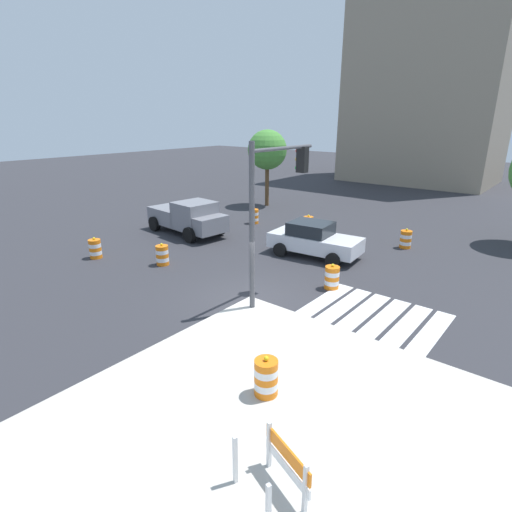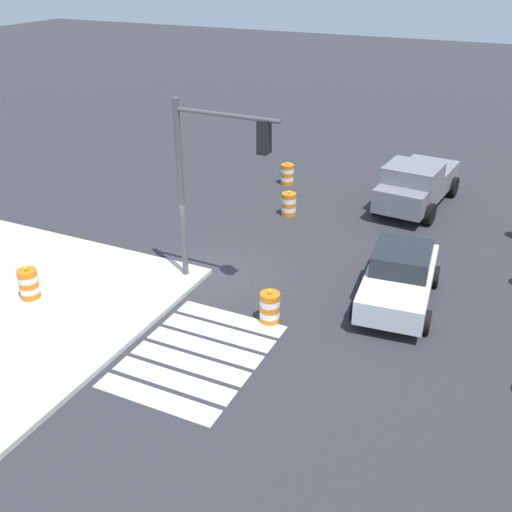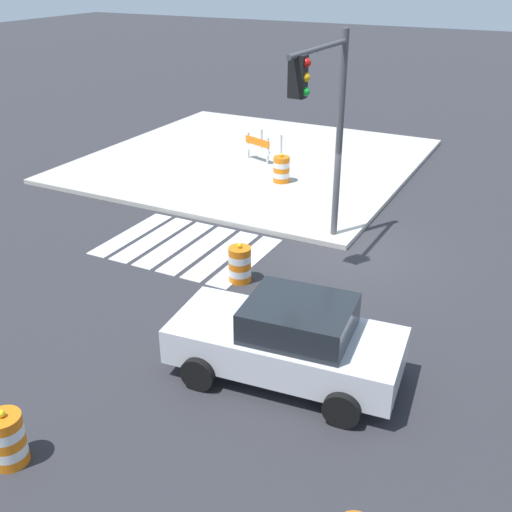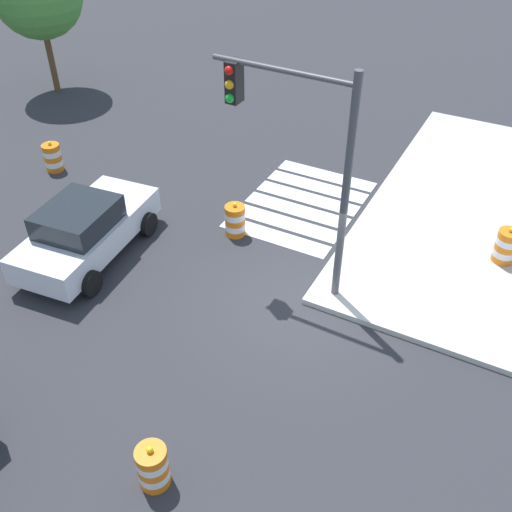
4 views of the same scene
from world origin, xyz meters
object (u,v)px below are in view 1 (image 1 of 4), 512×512
at_px(construction_barricade, 279,466).
at_px(traffic_barrel_median_near, 332,278).
at_px(traffic_barrel_far_curb, 254,216).
at_px(street_tree_streetside_near, 267,150).
at_px(traffic_light_pole, 274,193).
at_px(traffic_barrel_near_corner, 95,249).
at_px(sports_car, 314,239).
at_px(traffic_barrel_crosswalk_end, 162,255).
at_px(traffic_barrel_lane_center, 406,239).
at_px(traffic_barrel_median_far, 308,224).
at_px(pickup_truck, 189,217).
at_px(traffic_barrel_on_sidewalk, 266,377).

bearing_deg(construction_barricade, traffic_barrel_median_near, 113.79).
xyz_separation_m(traffic_barrel_far_curb, street_tree_streetside_near, (-2.73, 4.82, 3.60)).
relative_size(construction_barricade, traffic_light_pole, 0.26).
relative_size(traffic_barrel_near_corner, traffic_barrel_far_curb, 1.00).
relative_size(sports_car, traffic_barrel_far_curb, 4.37).
height_order(traffic_barrel_crosswalk_end, traffic_barrel_lane_center, same).
bearing_deg(traffic_barrel_lane_center, traffic_barrel_near_corner, -134.88).
relative_size(traffic_barrel_median_far, traffic_barrel_far_curb, 1.00).
relative_size(traffic_barrel_crosswalk_end, traffic_barrel_median_near, 1.00).
bearing_deg(pickup_truck, traffic_barrel_median_far, 43.02).
bearing_deg(traffic_barrel_lane_center, construction_barricade, -77.39).
bearing_deg(traffic_barrel_near_corner, sports_car, 41.10).
bearing_deg(traffic_light_pole, traffic_barrel_on_sidewalk, -54.57).
bearing_deg(traffic_barrel_far_curb, traffic_barrel_near_corner, -99.26).
relative_size(traffic_barrel_crosswalk_end, traffic_barrel_lane_center, 1.00).
bearing_deg(traffic_barrel_crosswalk_end, traffic_barrel_median_near, 18.76).
bearing_deg(sports_car, traffic_light_pole, -74.10).
relative_size(pickup_truck, traffic_light_pole, 0.97).
xyz_separation_m(traffic_barrel_far_curb, traffic_barrel_lane_center, (9.17, 0.99, 0.00)).
xyz_separation_m(pickup_truck, traffic_barrel_near_corner, (-0.31, -5.63, -0.52)).
bearing_deg(street_tree_streetside_near, traffic_barrel_lane_center, -17.85).
bearing_deg(traffic_barrel_lane_center, traffic_barrel_on_sidewalk, -82.90).
distance_m(traffic_barrel_median_near, traffic_barrel_on_sidewalk, 7.09).
xyz_separation_m(sports_car, traffic_barrel_far_curb, (-6.19, 3.02, -0.36)).
bearing_deg(traffic_light_pole, pickup_truck, 155.67).
bearing_deg(traffic_barrel_on_sidewalk, traffic_barrel_lane_center, 97.10).
relative_size(traffic_barrel_median_far, traffic_light_pole, 0.19).
distance_m(traffic_barrel_median_near, traffic_barrel_lane_center, 6.96).
bearing_deg(traffic_barrel_far_curb, traffic_light_pole, -47.02).
bearing_deg(traffic_barrel_median_near, construction_barricade, -66.21).
height_order(sports_car, traffic_barrel_lane_center, sports_car).
distance_m(traffic_barrel_median_near, traffic_barrel_far_curb, 10.65).
xyz_separation_m(sports_car, construction_barricade, (6.48, -11.66, -0.09)).
relative_size(traffic_barrel_far_curb, traffic_barrel_on_sidewalk, 1.00).
bearing_deg(pickup_truck, street_tree_streetside_near, 99.03).
bearing_deg(construction_barricade, traffic_barrel_lane_center, 102.61).
height_order(traffic_barrel_median_near, street_tree_streetside_near, street_tree_streetside_near).
height_order(traffic_barrel_near_corner, street_tree_streetside_near, street_tree_streetside_near).
distance_m(traffic_barrel_far_curb, street_tree_streetside_near, 6.61).
distance_m(traffic_barrel_crosswalk_end, street_tree_streetside_near, 14.38).
bearing_deg(traffic_barrel_near_corner, traffic_barrel_on_sidewalk, -13.17).
relative_size(traffic_barrel_on_sidewalk, construction_barricade, 0.71).
distance_m(traffic_barrel_crosswalk_end, traffic_barrel_median_near, 7.64).
xyz_separation_m(traffic_barrel_median_far, traffic_barrel_lane_center, (5.48, 0.53, 0.00)).
bearing_deg(traffic_barrel_far_curb, sports_car, -25.99).
height_order(traffic_barrel_near_corner, traffic_barrel_crosswalk_end, same).
xyz_separation_m(traffic_barrel_near_corner, traffic_light_pole, (9.28, 1.57, 3.46)).
height_order(pickup_truck, traffic_barrel_on_sidewalk, pickup_truck).
bearing_deg(traffic_barrel_on_sidewalk, traffic_barrel_far_curb, 130.50).
xyz_separation_m(sports_car, traffic_barrel_median_near, (2.63, -2.94, -0.36)).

